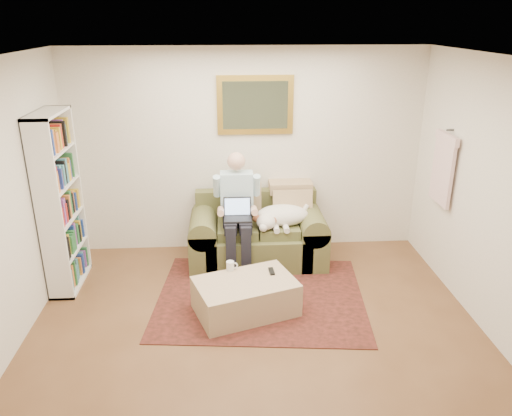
{
  "coord_description": "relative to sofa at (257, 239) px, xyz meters",
  "views": [
    {
      "loc": [
        -0.27,
        -3.67,
        2.92
      ],
      "look_at": [
        0.06,
        1.43,
        0.95
      ],
      "focal_mm": 35.0,
      "sensor_mm": 36.0,
      "label": 1
    }
  ],
  "objects": [
    {
      "name": "wall_mirror",
      "position": [
        0.0,
        0.43,
        1.61
      ],
      "size": [
        0.94,
        0.04,
        0.72
      ],
      "color": "gold",
      "rests_on": "room_shell"
    },
    {
      "name": "seated_man",
      "position": [
        -0.25,
        -0.15,
        0.42
      ],
      "size": [
        0.55,
        0.79,
        1.41
      ],
      "primitive_type": null,
      "color": "#8CC8D8",
      "rests_on": "sofa"
    },
    {
      "name": "sofa",
      "position": [
        0.0,
        0.0,
        0.0
      ],
      "size": [
        1.68,
        0.85,
        1.01
      ],
      "color": "brown",
      "rests_on": "room_shell"
    },
    {
      "name": "rug",
      "position": [
        -0.03,
        -0.91,
        -0.29
      ],
      "size": [
        2.42,
        2.02,
        0.01
      ],
      "primitive_type": "cube",
      "rotation": [
        0.0,
        0.0,
        -0.1
      ],
      "color": "black",
      "rests_on": "room_shell"
    },
    {
      "name": "hanging_shirt",
      "position": [
        2.07,
        -0.44,
        1.06
      ],
      "size": [
        0.06,
        0.52,
        0.9
      ],
      "primitive_type": null,
      "color": "beige",
      "rests_on": "room_shell"
    },
    {
      "name": "sleeping_dog",
      "position": [
        0.3,
        -0.09,
        0.35
      ],
      "size": [
        0.69,
        0.44,
        0.26
      ],
      "primitive_type": null,
      "color": "white",
      "rests_on": "sofa"
    },
    {
      "name": "ottoman",
      "position": [
        -0.21,
        -1.19,
        -0.11
      ],
      "size": [
        1.16,
        0.94,
        0.37
      ],
      "primitive_type": "cube",
      "rotation": [
        0.0,
        0.0,
        0.33
      ],
      "color": "tan",
      "rests_on": "room_shell"
    },
    {
      "name": "room_shell",
      "position": [
        -0.12,
        -1.69,
        1.01
      ],
      "size": [
        4.51,
        5.0,
        2.61
      ],
      "color": "brown",
      "rests_on": "ground"
    },
    {
      "name": "laptop",
      "position": [
        -0.25,
        -0.22,
        0.45
      ],
      "size": [
        0.33,
        0.26,
        0.24
      ],
      "color": "black",
      "rests_on": "seated_man"
    },
    {
      "name": "tv_remote",
      "position": [
        0.08,
        -1.01,
        0.09
      ],
      "size": [
        0.06,
        0.15,
        0.02
      ],
      "primitive_type": "cube",
      "rotation": [
        0.0,
        0.0,
        0.07
      ],
      "color": "black",
      "rests_on": "ottoman"
    },
    {
      "name": "coffee_mug",
      "position": [
        -0.36,
        -0.94,
        0.13
      ],
      "size": [
        0.08,
        0.08,
        0.1
      ],
      "primitive_type": "cylinder",
      "color": "white",
      "rests_on": "ottoman"
    },
    {
      "name": "bookshelf",
      "position": [
        -2.22,
        -0.44,
        0.71
      ],
      "size": [
        0.28,
        0.8,
        2.0
      ],
      "primitive_type": null,
      "color": "white",
      "rests_on": "room_shell"
    }
  ]
}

